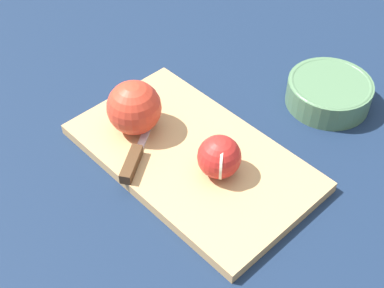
{
  "coord_description": "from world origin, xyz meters",
  "views": [
    {
      "loc": [
        -0.41,
        0.42,
        0.63
      ],
      "look_at": [
        0.0,
        0.0,
        0.04
      ],
      "focal_mm": 50.0,
      "sensor_mm": 36.0,
      "label": 1
    }
  ],
  "objects_px": {
    "knife": "(133,160)",
    "bowl": "(329,91)",
    "apple_half_right": "(134,107)",
    "apple_half_left": "(220,157)"
  },
  "relations": [
    {
      "from": "knife",
      "to": "bowl",
      "type": "xyz_separation_m",
      "value": [
        -0.12,
        -0.35,
        0.0
      ]
    },
    {
      "from": "bowl",
      "to": "knife",
      "type": "bearing_deg",
      "value": 70.96
    },
    {
      "from": "apple_half_right",
      "to": "knife",
      "type": "height_order",
      "value": "apple_half_right"
    },
    {
      "from": "apple_half_left",
      "to": "bowl",
      "type": "relative_size",
      "value": 0.45
    },
    {
      "from": "apple_half_right",
      "to": "bowl",
      "type": "xyz_separation_m",
      "value": [
        -0.18,
        -0.29,
        -0.04
      ]
    },
    {
      "from": "apple_half_left",
      "to": "bowl",
      "type": "distance_m",
      "value": 0.27
    },
    {
      "from": "apple_half_right",
      "to": "bowl",
      "type": "bearing_deg",
      "value": -17.0
    },
    {
      "from": "knife",
      "to": "apple_half_left",
      "type": "bearing_deg",
      "value": -84.81
    },
    {
      "from": "apple_half_left",
      "to": "apple_half_right",
      "type": "relative_size",
      "value": 0.75
    },
    {
      "from": "apple_half_left",
      "to": "knife",
      "type": "relative_size",
      "value": 0.48
    }
  ]
}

